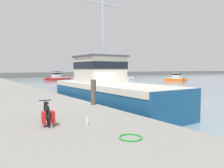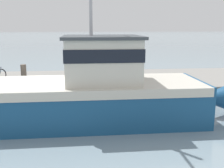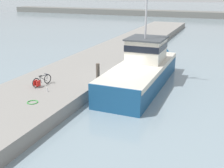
% 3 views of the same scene
% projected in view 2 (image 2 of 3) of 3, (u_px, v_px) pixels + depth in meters
% --- Properties ---
extents(ground_plane, '(320.00, 320.00, 0.00)m').
position_uv_depth(ground_plane, '(41.00, 116.00, 12.81)').
color(ground_plane, gray).
extents(dock_pier, '(6.36, 80.00, 0.84)m').
position_uv_depth(dock_pier, '(51.00, 86.00, 17.13)').
color(dock_pier, gray).
rests_on(dock_pier, ground_plane).
extents(fishing_boat_main, '(3.51, 13.31, 8.33)m').
position_uv_depth(fishing_boat_main, '(84.00, 92.00, 11.80)').
color(fishing_boat_main, navy).
rests_on(fishing_boat_main, ground_plane).
extents(mooring_post, '(0.27, 0.27, 1.30)m').
position_uv_depth(mooring_post, '(24.00, 78.00, 13.98)').
color(mooring_post, '#51473D').
rests_on(mooring_post, dock_pier).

